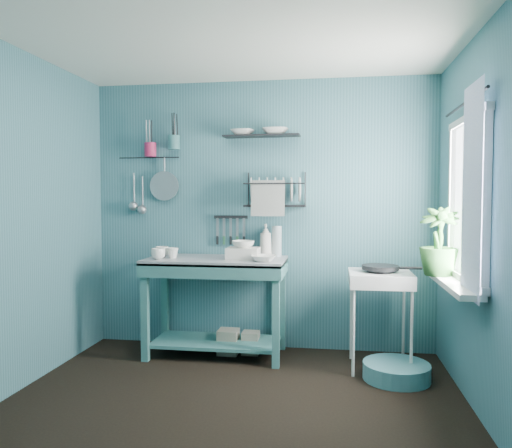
# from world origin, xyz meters

# --- Properties ---
(floor) EXTENTS (3.20, 3.20, 0.00)m
(floor) POSITION_xyz_m (0.00, 0.00, 0.00)
(floor) COLOR black
(floor) RESTS_ON ground
(ceiling) EXTENTS (3.20, 3.20, 0.00)m
(ceiling) POSITION_xyz_m (0.00, 0.00, 2.50)
(ceiling) COLOR silver
(ceiling) RESTS_ON ground
(wall_back) EXTENTS (3.20, 0.00, 3.20)m
(wall_back) POSITION_xyz_m (0.00, 1.50, 1.25)
(wall_back) COLOR #376772
(wall_back) RESTS_ON ground
(wall_front) EXTENTS (3.20, 0.00, 3.20)m
(wall_front) POSITION_xyz_m (0.00, -1.50, 1.25)
(wall_front) COLOR #376772
(wall_front) RESTS_ON ground
(wall_left) EXTENTS (0.00, 3.00, 3.00)m
(wall_left) POSITION_xyz_m (-1.60, 0.00, 1.25)
(wall_left) COLOR #376772
(wall_left) RESTS_ON ground
(wall_right) EXTENTS (0.00, 3.00, 3.00)m
(wall_right) POSITION_xyz_m (1.60, 0.00, 1.25)
(wall_right) COLOR #376772
(wall_right) RESTS_ON ground
(work_counter) EXTENTS (1.31, 0.77, 0.87)m
(work_counter) POSITION_xyz_m (-0.36, 1.18, 0.44)
(work_counter) COLOR #35706F
(work_counter) RESTS_ON floor
(mug_left) EXTENTS (0.12, 0.12, 0.10)m
(mug_left) POSITION_xyz_m (-0.84, 1.02, 0.92)
(mug_left) COLOR white
(mug_left) RESTS_ON work_counter
(mug_mid) EXTENTS (0.14, 0.14, 0.09)m
(mug_mid) POSITION_xyz_m (-0.74, 1.12, 0.92)
(mug_mid) COLOR white
(mug_mid) RESTS_ON work_counter
(mug_right) EXTENTS (0.17, 0.17, 0.10)m
(mug_right) POSITION_xyz_m (-0.86, 1.18, 0.92)
(mug_right) COLOR white
(mug_right) RESTS_ON work_counter
(wash_tub) EXTENTS (0.28, 0.22, 0.10)m
(wash_tub) POSITION_xyz_m (-0.11, 1.16, 0.92)
(wash_tub) COLOR silver
(wash_tub) RESTS_ON work_counter
(tub_bowl) EXTENTS (0.20, 0.19, 0.06)m
(tub_bowl) POSITION_xyz_m (-0.11, 1.16, 1.00)
(tub_bowl) COLOR white
(tub_bowl) RESTS_ON wash_tub
(soap_bottle) EXTENTS (0.12, 0.12, 0.30)m
(soap_bottle) POSITION_xyz_m (0.06, 1.38, 1.02)
(soap_bottle) COLOR silver
(soap_bottle) RESTS_ON work_counter
(water_bottle) EXTENTS (0.09, 0.09, 0.28)m
(water_bottle) POSITION_xyz_m (0.16, 1.40, 1.01)
(water_bottle) COLOR #AAB9BE
(water_bottle) RESTS_ON work_counter
(counter_bowl) EXTENTS (0.22, 0.22, 0.05)m
(counter_bowl) POSITION_xyz_m (0.09, 1.03, 0.90)
(counter_bowl) COLOR white
(counter_bowl) RESTS_ON work_counter
(hotplate_stand) EXTENTS (0.57, 0.57, 0.80)m
(hotplate_stand) POSITION_xyz_m (1.05, 1.03, 0.40)
(hotplate_stand) COLOR silver
(hotplate_stand) RESTS_ON floor
(frying_pan) EXTENTS (0.30, 0.30, 0.03)m
(frying_pan) POSITION_xyz_m (1.05, 1.03, 0.84)
(frying_pan) COLOR black
(frying_pan) RESTS_ON hotplate_stand
(knife_strip) EXTENTS (0.32, 0.02, 0.03)m
(knife_strip) POSITION_xyz_m (-0.29, 1.47, 1.23)
(knife_strip) COLOR black
(knife_strip) RESTS_ON wall_back
(dish_rack) EXTENTS (0.57, 0.28, 0.32)m
(dish_rack) POSITION_xyz_m (0.15, 1.37, 1.49)
(dish_rack) COLOR black
(dish_rack) RESTS_ON wall_back
(upper_shelf) EXTENTS (0.71, 0.21, 0.02)m
(upper_shelf) POSITION_xyz_m (0.02, 1.40, 1.98)
(upper_shelf) COLOR black
(upper_shelf) RESTS_ON wall_back
(shelf_bowl_left) EXTENTS (0.24, 0.24, 0.05)m
(shelf_bowl_left) POSITION_xyz_m (-0.16, 1.40, 2.05)
(shelf_bowl_left) COLOR white
(shelf_bowl_left) RESTS_ON upper_shelf
(shelf_bowl_right) EXTENTS (0.24, 0.24, 0.06)m
(shelf_bowl_right) POSITION_xyz_m (0.14, 1.40, 2.08)
(shelf_bowl_right) COLOR white
(shelf_bowl_right) RESTS_ON upper_shelf
(utensil_cup_magenta) EXTENTS (0.11, 0.11, 0.13)m
(utensil_cup_magenta) POSITION_xyz_m (-1.05, 1.42, 1.87)
(utensil_cup_magenta) COLOR #B1204C
(utensil_cup_magenta) RESTS_ON wall_back
(utensil_cup_teal) EXTENTS (0.11, 0.11, 0.13)m
(utensil_cup_teal) POSITION_xyz_m (-0.82, 1.42, 1.93)
(utensil_cup_teal) COLOR #397477
(utensil_cup_teal) RESTS_ON wall_back
(colander) EXTENTS (0.28, 0.03, 0.28)m
(colander) POSITION_xyz_m (-0.93, 1.45, 1.53)
(colander) COLOR #9B9CA2
(colander) RESTS_ON wall_back
(ladle_outer) EXTENTS (0.01, 0.01, 0.30)m
(ladle_outer) POSITION_xyz_m (-1.24, 1.46, 1.50)
(ladle_outer) COLOR #9B9CA2
(ladle_outer) RESTS_ON wall_back
(ladle_inner) EXTENTS (0.01, 0.01, 0.30)m
(ladle_inner) POSITION_xyz_m (-1.15, 1.46, 1.47)
(ladle_inner) COLOR #9B9CA2
(ladle_inner) RESTS_ON wall_back
(hook_rail) EXTENTS (0.60, 0.01, 0.01)m
(hook_rail) POSITION_xyz_m (-1.09, 1.47, 1.80)
(hook_rail) COLOR black
(hook_rail) RESTS_ON wall_back
(window_glass) EXTENTS (0.00, 1.10, 1.10)m
(window_glass) POSITION_xyz_m (1.59, 0.45, 1.40)
(window_glass) COLOR white
(window_glass) RESTS_ON wall_right
(windowsill) EXTENTS (0.16, 0.95, 0.04)m
(windowsill) POSITION_xyz_m (1.50, 0.45, 0.81)
(windowsill) COLOR silver
(windowsill) RESTS_ON wall_right
(curtain) EXTENTS (0.00, 1.35, 1.35)m
(curtain) POSITION_xyz_m (1.52, 0.15, 1.45)
(curtain) COLOR white
(curtain) RESTS_ON wall_right
(curtain_rod) EXTENTS (0.02, 1.05, 0.02)m
(curtain_rod) POSITION_xyz_m (1.54, 0.45, 2.05)
(curtain_rod) COLOR black
(curtain_rod) RESTS_ON wall_right
(potted_plant) EXTENTS (0.36, 0.36, 0.51)m
(potted_plant) POSITION_xyz_m (1.45, 0.75, 1.09)
(potted_plant) COLOR #295F26
(potted_plant) RESTS_ON windowsill
(storage_tin_large) EXTENTS (0.18, 0.18, 0.22)m
(storage_tin_large) POSITION_xyz_m (-0.26, 1.23, 0.11)
(storage_tin_large) COLOR gray
(storage_tin_large) RESTS_ON floor
(storage_tin_small) EXTENTS (0.15, 0.15, 0.20)m
(storage_tin_small) POSITION_xyz_m (-0.06, 1.26, 0.10)
(storage_tin_small) COLOR gray
(storage_tin_small) RESTS_ON floor
(floor_basin) EXTENTS (0.52, 0.52, 0.13)m
(floor_basin) POSITION_xyz_m (1.16, 0.79, 0.07)
(floor_basin) COLOR teal
(floor_basin) RESTS_ON floor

